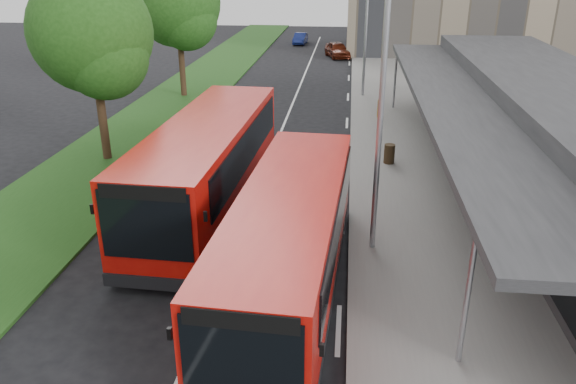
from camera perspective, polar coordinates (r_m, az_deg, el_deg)
name	(u,v)px	position (r m, az deg, el deg)	size (l,w,h in m)	color
ground	(221,278)	(15.80, -6.85, -8.63)	(120.00, 120.00, 0.00)	black
pavement	(393,105)	(34.18, 10.67, 8.72)	(5.00, 80.00, 0.15)	slate
grass_verge	(180,99)	(35.60, -10.94, 9.22)	(5.00, 80.00, 0.10)	#1F4917
lane_centre_line	(283,126)	(29.45, -0.49, 6.70)	(0.12, 70.00, 0.01)	silver
kerb_dashes	(348,109)	(33.12, 6.07, 8.41)	(0.12, 56.00, 0.01)	silver
station_building	(550,135)	(23.24, 25.03, 5.31)	(7.70, 26.00, 4.00)	#29292B
tree_mid	(92,40)	(24.62, -19.25, 14.35)	(4.89, 4.89, 7.87)	#362315
tree_far	(178,9)	(35.78, -11.12, 17.79)	(5.09, 5.09, 8.19)	#362315
lamp_post_near	(379,96)	(15.51, 9.19, 9.56)	(1.44, 0.28, 8.00)	#9C9EA5
lamp_post_far	(365,19)	(35.27, 7.83, 17.00)	(1.44, 0.28, 8.00)	#9C9EA5
bus_main	(289,243)	(14.32, 0.13, -5.20)	(3.14, 10.28, 2.87)	#BB1109
bus_second	(208,166)	(19.27, -8.09, 2.64)	(3.28, 11.26, 3.16)	#BB1109
litter_bin	(389,154)	(23.94, 10.25, 3.85)	(0.45, 0.45, 0.81)	#332515
bollard	(379,109)	(30.90, 9.20, 8.35)	(0.15, 0.15, 0.93)	yellow
car_near	(337,50)	(50.48, 5.04, 14.20)	(1.57, 3.91, 1.33)	#4E180B
car_far	(300,39)	(58.33, 1.26, 15.32)	(1.15, 3.29, 1.08)	navy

